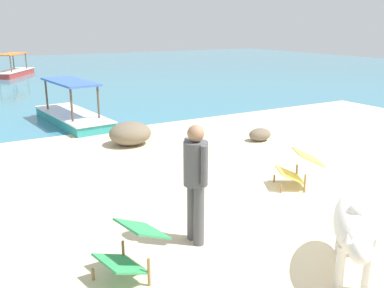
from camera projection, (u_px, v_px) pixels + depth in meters
sand_beach at (300, 226)px, 6.13m from camera, size 18.00×14.00×0.04m
water_surface at (31, 76)px, 24.44m from camera, size 60.00×36.00×0.03m
cow at (357, 223)px, 4.75m from camera, size 1.54×1.40×0.98m
deck_chair_near at (299, 167)px, 7.45m from camera, size 0.93×0.83×0.68m
deck_chair_far at (131, 248)px, 4.74m from camera, size 0.86×0.68×0.68m
person_standing at (196, 175)px, 5.40m from camera, size 0.32×0.51×1.62m
shore_rock_large at (130, 133)px, 10.17m from camera, size 1.09×0.99×0.56m
shore_rock_medium at (260, 135)px, 10.55m from camera, size 0.62×0.48×0.32m
boat_teal at (72, 115)px, 12.46m from camera, size 1.52×3.77×1.29m
boat_red at (13, 71)px, 24.40m from camera, size 2.86×3.75×1.29m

